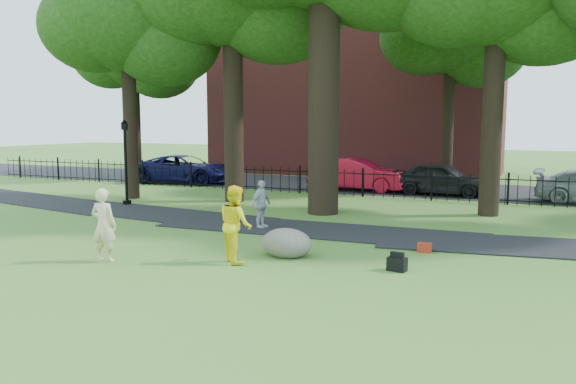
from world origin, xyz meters
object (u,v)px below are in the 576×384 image
at_px(man, 236,224).
at_px(boulder, 286,241).
at_px(lamppost, 126,163).
at_px(red_sedan, 358,175).
at_px(woman, 104,225).

bearing_deg(man, boulder, -90.27).
relative_size(boulder, lamppost, 0.38).
xyz_separation_m(man, boulder, (0.86, 0.99, -0.53)).
relative_size(man, red_sedan, 0.39).
xyz_separation_m(boulder, red_sedan, (-2.30, 13.60, 0.40)).
relative_size(man, lamppost, 0.54).
relative_size(lamppost, red_sedan, 0.72).
distance_m(woman, lamppost, 9.41).
bearing_deg(lamppost, man, -60.89).
height_order(woman, red_sedan, woman).
relative_size(boulder, red_sedan, 0.27).
relative_size(woman, boulder, 1.36).
bearing_deg(man, lamppost, 4.11).
height_order(lamppost, red_sedan, lamppost).
distance_m(man, red_sedan, 14.66).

